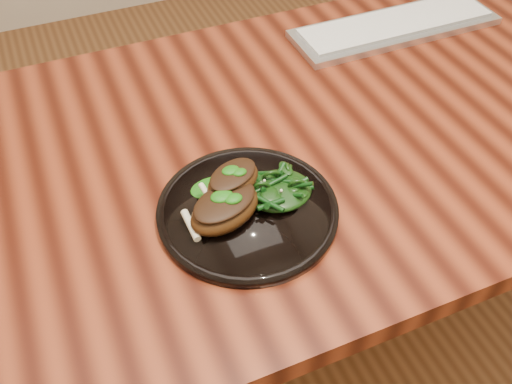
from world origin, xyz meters
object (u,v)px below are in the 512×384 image
(desk, at_px, (298,165))
(greens_heap, at_px, (279,187))
(plate, at_px, (248,211))
(lamb_chop_front, at_px, (224,208))
(keyboard, at_px, (395,26))

(desk, xyz_separation_m, greens_heap, (-0.11, -0.14, 0.12))
(plate, xyz_separation_m, lamb_chop_front, (-0.04, -0.01, 0.03))
(desk, relative_size, keyboard, 3.44)
(desk, xyz_separation_m, keyboard, (0.34, 0.23, 0.09))
(plate, xyz_separation_m, greens_heap, (0.05, 0.00, 0.02))
(lamb_chop_front, bearing_deg, desk, 37.96)
(greens_heap, bearing_deg, lamb_chop_front, -171.09)
(plate, height_order, lamb_chop_front, lamb_chop_front)
(plate, relative_size, keyboard, 0.59)
(greens_heap, bearing_deg, plate, -174.81)
(lamb_chop_front, relative_size, keyboard, 0.29)
(desk, distance_m, greens_heap, 0.21)
(plate, xyz_separation_m, keyboard, (0.50, 0.38, 0.00))
(greens_heap, bearing_deg, keyboard, 39.58)
(plate, distance_m, greens_heap, 0.06)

